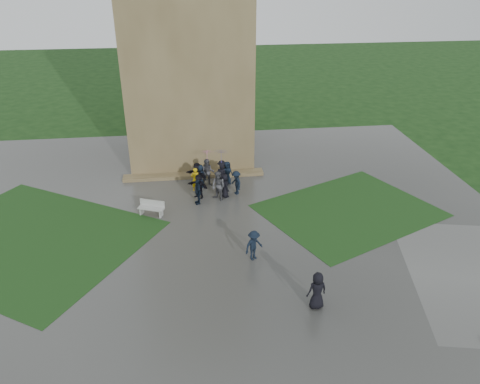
{
  "coord_description": "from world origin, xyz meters",
  "views": [
    {
      "loc": [
        -0.36,
        -17.04,
        12.79
      ],
      "look_at": [
        2.41,
        5.72,
        1.2
      ],
      "focal_mm": 35.0,
      "sensor_mm": 36.0,
      "label": 1
    }
  ],
  "objects": [
    {
      "name": "ground",
      "position": [
        0.0,
        0.0,
        0.0
      ],
      "size": [
        120.0,
        120.0,
        0.0
      ],
      "primitive_type": "plane",
      "color": "black"
    },
    {
      "name": "plaza",
      "position": [
        0.0,
        2.0,
        0.01
      ],
      "size": [
        34.0,
        34.0,
        0.02
      ],
      "primitive_type": "cube",
      "color": "#373735",
      "rests_on": "ground"
    },
    {
      "name": "lawn_inset_left",
      "position": [
        -8.5,
        4.0,
        0.03
      ],
      "size": [
        14.1,
        13.46,
        0.01
      ],
      "primitive_type": "cube",
      "rotation": [
        0.0,
        0.0,
        -0.56
      ],
      "color": "#133311",
      "rests_on": "plaza"
    },
    {
      "name": "lawn_inset_right",
      "position": [
        8.5,
        5.0,
        0.03
      ],
      "size": [
        11.12,
        10.15,
        0.01
      ],
      "primitive_type": "cube",
      "rotation": [
        0.0,
        0.0,
        0.44
      ],
      "color": "#133311",
      "rests_on": "plaza"
    },
    {
      "name": "tower",
      "position": [
        0.0,
        15.0,
        9.0
      ],
      "size": [
        8.0,
        8.0,
        18.0
      ],
      "primitive_type": "cube",
      "color": "brown",
      "rests_on": "ground"
    },
    {
      "name": "tower_plinth",
      "position": [
        0.0,
        10.6,
        0.13
      ],
      "size": [
        9.0,
        0.8,
        0.22
      ],
      "primitive_type": "cube",
      "color": "brown",
      "rests_on": "plaza"
    },
    {
      "name": "bench",
      "position": [
        -2.47,
        5.88,
        0.45
      ],
      "size": [
        1.51,
        0.96,
        0.84
      ],
      "rotation": [
        0.0,
        0.0,
        -0.38
      ],
      "color": "#A3A49F",
      "rests_on": "plaza"
    },
    {
      "name": "visitor_cluster",
      "position": [
        1.02,
        8.44,
        0.97
      ],
      "size": [
        3.39,
        3.49,
        2.56
      ],
      "color": "black",
      "rests_on": "plaza"
    },
    {
      "name": "pedestrian_mid",
      "position": [
        2.49,
        1.02,
        0.77
      ],
      "size": [
        1.09,
        0.94,
        1.51
      ],
      "primitive_type": "imported",
      "rotation": [
        0.0,
        0.0,
        0.55
      ],
      "color": "black",
      "rests_on": "plaza"
    },
    {
      "name": "pedestrian_near",
      "position": [
        4.5,
        -2.63,
        0.85
      ],
      "size": [
        0.89,
        0.68,
        1.65
      ],
      "primitive_type": "imported",
      "rotation": [
        0.0,
        0.0,
        3.31
      ],
      "color": "black",
      "rests_on": "plaza"
    }
  ]
}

